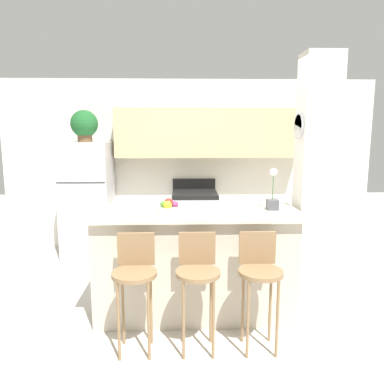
# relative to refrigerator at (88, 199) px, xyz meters

# --- Properties ---
(ground_plane) EXTENTS (14.00, 14.00, 0.00)m
(ground_plane) POSITION_rel_refrigerator_xyz_m (1.46, -1.85, -0.82)
(ground_plane) COLOR beige
(wall_back) EXTENTS (5.60, 0.38, 2.55)m
(wall_back) POSITION_rel_refrigerator_xyz_m (1.58, 0.32, 0.66)
(wall_back) COLOR silver
(wall_back) RESTS_ON ground_plane
(pillar_right) EXTENTS (0.38, 0.32, 2.55)m
(pillar_right) POSITION_rel_refrigerator_xyz_m (2.69, -1.64, 0.46)
(pillar_right) COLOR silver
(pillar_right) RESTS_ON ground_plane
(counter_bar) EXTENTS (2.00, 0.75, 1.05)m
(counter_bar) POSITION_rel_refrigerator_xyz_m (1.46, -1.85, -0.29)
(counter_bar) COLOR beige
(counter_bar) RESTS_ON ground_plane
(refrigerator) EXTENTS (0.68, 0.71, 1.64)m
(refrigerator) POSITION_rel_refrigerator_xyz_m (0.00, 0.00, 0.00)
(refrigerator) COLOR silver
(refrigerator) RESTS_ON ground_plane
(stove_range) EXTENTS (0.65, 0.63, 1.07)m
(stove_range) POSITION_rel_refrigerator_xyz_m (1.54, 0.04, -0.36)
(stove_range) COLOR silver
(stove_range) RESTS_ON ground_plane
(bar_stool_left) EXTENTS (0.36, 0.36, 0.97)m
(bar_stool_left) POSITION_rel_refrigerator_xyz_m (0.95, -2.43, -0.17)
(bar_stool_left) COLOR olive
(bar_stool_left) RESTS_ON ground_plane
(bar_stool_mid) EXTENTS (0.36, 0.36, 0.97)m
(bar_stool_mid) POSITION_rel_refrigerator_xyz_m (1.46, -2.43, -0.17)
(bar_stool_mid) COLOR olive
(bar_stool_mid) RESTS_ON ground_plane
(bar_stool_right) EXTENTS (0.36, 0.36, 0.97)m
(bar_stool_right) POSITION_rel_refrigerator_xyz_m (1.97, -2.43, -0.17)
(bar_stool_right) COLOR olive
(bar_stool_right) RESTS_ON ground_plane
(potted_plant_on_fridge) EXTENTS (0.38, 0.38, 0.44)m
(potted_plant_on_fridge) POSITION_rel_refrigerator_xyz_m (-0.00, 0.00, 1.06)
(potted_plant_on_fridge) COLOR brown
(potted_plant_on_fridge) RESTS_ON refrigerator
(orchid_vase) EXTENTS (0.11, 0.11, 0.40)m
(orchid_vase) POSITION_rel_refrigerator_xyz_m (2.22, -1.81, 0.35)
(orchid_vase) COLOR #4C4C51
(orchid_vase) RESTS_ON counter_bar
(fruit_bowl) EXTENTS (0.24, 0.24, 0.12)m
(fruit_bowl) POSITION_rel_refrigerator_xyz_m (1.22, -1.87, 0.27)
(fruit_bowl) COLOR silver
(fruit_bowl) RESTS_ON counter_bar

